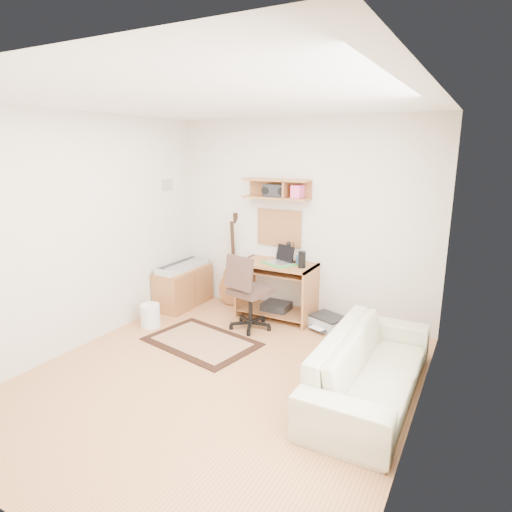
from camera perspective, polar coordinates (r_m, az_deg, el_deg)
The scene contains 22 objects.
floor at distance 4.47m, azimuth -4.93°, elevation -15.78°, with size 3.60×4.00×0.01m, color tan.
ceiling at distance 3.90m, azimuth -5.77°, elevation 19.74°, with size 3.60×4.00×0.01m, color white.
back_wall at distance 5.73m, azimuth 5.91°, elevation 4.77°, with size 3.60×0.01×2.60m, color beige.
left_wall at distance 5.19m, azimuth -22.14°, elevation 2.86°, with size 0.01×4.00×2.60m, color beige.
right_wall at distance 3.36m, azimuth 21.22°, elevation -2.66°, with size 0.01×4.00×2.60m, color beige.
wall_shelf at distance 5.68m, azimuth 2.67°, elevation 8.82°, with size 0.90×0.25×0.26m, color #A76A3B.
cork_board at distance 5.85m, azimuth 3.07°, elevation 3.72°, with size 0.64×0.03×0.49m, color tan.
wall_photo at distance 6.18m, azimuth -11.58°, elevation 9.15°, with size 0.02×0.20×0.15m, color #4C8CBF.
desk at distance 5.78m, azimuth 2.73°, elevation -4.54°, with size 1.00×0.55×0.75m, color #A76A3B, non-canonical shape.
laptop at distance 5.61m, azimuth 3.04°, elevation 0.14°, with size 0.31×0.31×0.24m, color silver, non-canonical shape.
speaker at distance 5.46m, azimuth 6.07°, elevation -0.47°, with size 0.09×0.09×0.21m, color black.
desk_lamp at distance 5.70m, azimuth 4.91°, elevation 0.53°, with size 0.09×0.09×0.28m, color black, non-canonical shape.
pencil_cup at distance 5.64m, azimuth 5.72°, elevation -0.50°, with size 0.08×0.08×0.11m, color #3866A8.
boombox at distance 5.68m, azimuth 2.59°, elevation 8.62°, with size 0.31×0.14×0.16m, color black.
rug at distance 5.21m, azimuth -7.18°, elevation -11.11°, with size 1.26×0.84×0.02m, color #C9B387.
task_chair at distance 5.39m, azimuth -0.73°, elevation -4.62°, with size 0.50×0.50×0.98m, color #3C2A23, non-canonical shape.
cabinet at distance 6.32m, azimuth -9.55°, elevation -4.04°, with size 0.40×0.90×0.55m, color #A76A3B.
music_keyboard at distance 6.23m, azimuth -9.66°, elevation -1.30°, with size 0.28×0.89×0.08m, color #B2B5BA.
guitar at distance 6.18m, azimuth -3.30°, elevation -0.49°, with size 0.36×0.22×1.34m, color #985A2F, non-canonical shape.
waste_basket at distance 5.72m, azimuth -13.74°, elevation -7.61°, with size 0.24×0.24×0.29m, color white.
printer at distance 5.59m, azimuth 9.44°, elevation -8.54°, with size 0.42×0.32×0.16m, color #A5A8AA.
sofa at distance 4.15m, azimuth 14.95°, elevation -12.63°, with size 1.97×0.57×0.77m, color beige.
Camera 1 is at (2.17, -3.22, 2.21)m, focal length 30.37 mm.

